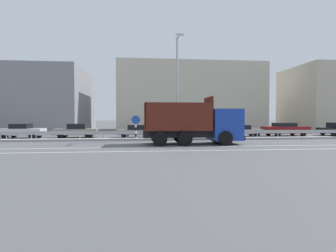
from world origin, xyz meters
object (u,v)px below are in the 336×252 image
at_px(street_lamp_1, 177,84).
at_px(parked_car_7, 285,129).
at_px(median_road_sign, 136,127).
at_px(parked_car_6, 241,130).
at_px(dump_truck, 205,126).
at_px(parked_car_2, 22,131).
at_px(parked_car_4, 139,131).
at_px(parked_car_3, 77,131).
at_px(parked_car_5, 188,130).

xyz_separation_m(street_lamp_1, parked_car_7, (12.44, 3.97, -4.23)).
distance_m(median_road_sign, parked_car_6, 11.63).
height_order(dump_truck, street_lamp_1, street_lamp_1).
relative_size(parked_car_2, parked_car_4, 0.89).
height_order(parked_car_4, parked_car_7, parked_car_7).
height_order(parked_car_3, parked_car_6, parked_car_3).
distance_m(median_road_sign, parked_car_4, 3.27).
bearing_deg(street_lamp_1, parked_car_3, 158.62).
height_order(parked_car_3, parked_car_4, parked_car_3).
bearing_deg(parked_car_6, parked_car_7, 97.67).
bearing_deg(parked_car_2, parked_car_3, 90.39).
bearing_deg(parked_car_3, dump_truck, -125.85).
relative_size(dump_truck, parked_car_2, 1.87).
xyz_separation_m(median_road_sign, parked_car_7, (16.10, 3.78, -0.46)).
height_order(parked_car_5, parked_car_6, parked_car_5).
height_order(street_lamp_1, parked_car_7, street_lamp_1).
bearing_deg(parked_car_3, median_road_sign, -123.58).
relative_size(parked_car_5, parked_car_7, 0.88).
distance_m(parked_car_2, parked_car_5, 16.36).
xyz_separation_m(dump_truck, parked_car_6, (5.78, 7.33, -0.71)).
relative_size(parked_car_3, parked_car_5, 0.95).
xyz_separation_m(dump_truck, parked_car_5, (0.02, 7.26, -0.66)).
distance_m(parked_car_3, parked_car_5, 11.23).
distance_m(parked_car_2, parked_car_7, 27.16).
height_order(median_road_sign, street_lamp_1, street_lamp_1).
distance_m(parked_car_5, parked_car_6, 5.76).
bearing_deg(parked_car_4, parked_car_2, -88.05).
bearing_deg(median_road_sign, parked_car_5, 33.20).
relative_size(parked_car_3, parked_car_7, 0.84).
relative_size(parked_car_4, parked_car_6, 1.03).
relative_size(median_road_sign, parked_car_7, 0.45).
bearing_deg(street_lamp_1, parked_car_7, 17.71).
bearing_deg(parked_car_2, parked_car_7, 90.96).
distance_m(parked_car_4, parked_car_6, 10.86).
xyz_separation_m(median_road_sign, parked_car_2, (-11.06, 3.57, -0.49)).
bearing_deg(parked_car_7, parked_car_5, -92.12).
height_order(median_road_sign, parked_car_7, median_road_sign).
distance_m(parked_car_4, parked_car_5, 5.10).
distance_m(dump_truck, parked_car_6, 9.36).
bearing_deg(street_lamp_1, dump_truck, -65.75).
height_order(street_lamp_1, parked_car_6, street_lamp_1).
bearing_deg(street_lamp_1, parked_car_4, 135.37).
bearing_deg(street_lamp_1, median_road_sign, 176.98).
bearing_deg(median_road_sign, street_lamp_1, -3.02).
relative_size(parked_car_3, parked_car_4, 0.93).
bearing_deg(parked_car_4, median_road_sign, 0.05).
bearing_deg(parked_car_3, street_lamp_1, -113.96).
bearing_deg(parked_car_5, parked_car_4, -83.15).
bearing_deg(parked_car_5, street_lamp_1, -20.09).
bearing_deg(parked_car_5, median_road_sign, -52.78).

